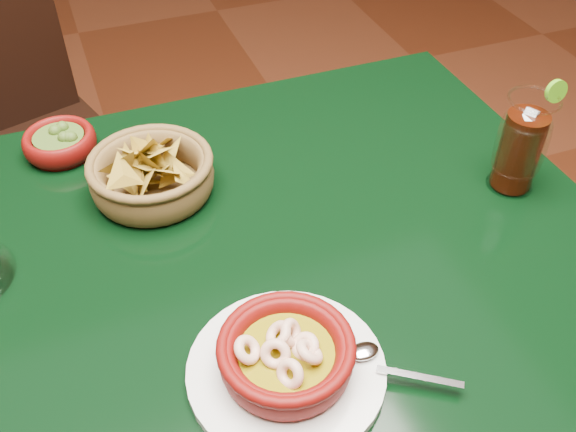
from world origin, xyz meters
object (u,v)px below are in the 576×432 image
object	(u,v)px
dining_table	(192,313)
cola_drink	(521,145)
shrimp_plate	(287,358)
dining_chair	(10,143)
chip_basket	(152,174)

from	to	relation	value
dining_table	cola_drink	world-z (taller)	cola_drink
shrimp_plate	cola_drink	distance (m)	0.48
dining_table	dining_chair	bearing A→B (deg)	108.88
dining_chair	cola_drink	xyz separation A→B (m)	(0.75, -0.72, 0.29)
shrimp_plate	cola_drink	world-z (taller)	cola_drink
dining_table	dining_chair	distance (m)	0.76
shrimp_plate	dining_chair	bearing A→B (deg)	108.73
dining_chair	shrimp_plate	xyz separation A→B (m)	(0.31, -0.91, 0.25)
dining_chair	cola_drink	distance (m)	1.08
dining_table	chip_basket	xyz separation A→B (m)	(-0.00, 0.16, 0.13)
shrimp_plate	cola_drink	bearing A→B (deg)	23.84
shrimp_plate	cola_drink	xyz separation A→B (m)	(0.44, 0.19, 0.05)
dining_table	cola_drink	distance (m)	0.53
dining_table	cola_drink	xyz separation A→B (m)	(0.50, -0.01, 0.17)
shrimp_plate	chip_basket	bearing A→B (deg)	101.00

